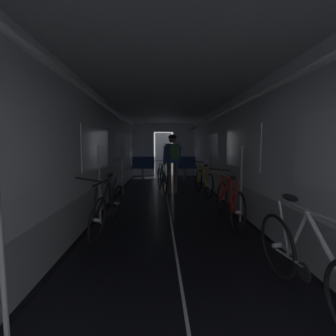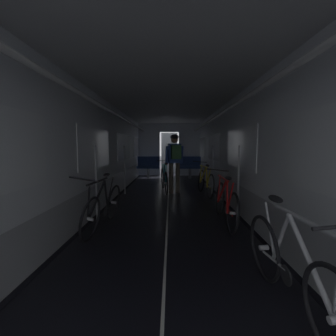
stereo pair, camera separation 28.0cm
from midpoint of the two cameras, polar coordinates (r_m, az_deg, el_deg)
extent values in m
plane|color=black|center=(2.47, -0.06, -28.72)|extent=(60.00, 60.00, 0.00)
cube|color=black|center=(5.64, -16.03, -9.08)|extent=(0.08, 11.50, 0.01)
cube|color=black|center=(5.67, 13.21, -8.92)|extent=(0.08, 11.50, 0.01)
cube|color=beige|center=(5.48, -1.35, -9.30)|extent=(0.03, 11.27, 0.00)
cube|color=#9EA0A5|center=(5.60, -17.10, -6.10)|extent=(0.12, 11.50, 0.60)
cube|color=silver|center=(5.49, -17.45, 6.53)|extent=(0.12, 11.50, 1.85)
cube|color=white|center=(4.92, -18.42, 4.64)|extent=(0.02, 1.90, 0.80)
cube|color=white|center=(7.72, -12.46, 4.93)|extent=(0.02, 1.90, 0.80)
cube|color=white|center=(10.56, -9.69, 5.05)|extent=(0.02, 1.90, 0.80)
cube|color=yellow|center=(5.64, -16.30, 4.75)|extent=(0.01, 0.20, 0.28)
cylinder|color=white|center=(5.46, -14.10, 12.69)|extent=(0.07, 11.04, 0.07)
cylinder|color=#B7BABF|center=(2.07, -38.77, -15.19)|extent=(0.04, 0.04, 1.40)
cylinder|color=#B7BABF|center=(4.37, -18.06, -3.97)|extent=(0.04, 0.04, 1.40)
cylinder|color=#B7BABF|center=(6.89, -12.17, -0.51)|extent=(0.04, 0.04, 1.40)
cube|color=#9EA0A5|center=(5.64, 14.26, -5.95)|extent=(0.12, 11.50, 0.60)
cube|color=silver|center=(5.53, 14.55, 6.59)|extent=(0.12, 11.50, 1.85)
cube|color=white|center=(4.96, 15.70, 4.71)|extent=(0.02, 1.90, 0.80)
cube|color=white|center=(7.75, 9.15, 4.99)|extent=(0.02, 1.90, 0.80)
cube|color=white|center=(10.58, 6.08, 5.09)|extent=(0.02, 1.90, 0.80)
cube|color=yellow|center=(5.56, 13.73, 4.80)|extent=(0.01, 0.20, 0.28)
cylinder|color=white|center=(5.49, 11.21, 12.70)|extent=(0.07, 11.04, 0.07)
cylinder|color=#B7BABF|center=(4.42, 15.61, -3.81)|extent=(0.04, 0.04, 1.40)
cylinder|color=#B7BABF|center=(6.92, 9.03, -0.44)|extent=(0.04, 0.04, 1.40)
cube|color=silver|center=(11.14, -6.72, 4.45)|extent=(1.00, 0.12, 2.45)
cube|color=silver|center=(11.16, 3.08, 4.48)|extent=(1.00, 0.12, 2.45)
cube|color=silver|center=(11.14, -1.84, 9.76)|extent=(0.90, 0.12, 0.40)
cube|color=#4C4F54|center=(11.81, -1.84, 3.57)|extent=(0.81, 0.04, 2.05)
cube|color=silver|center=(5.42, -1.41, 17.30)|extent=(3.14, 11.62, 0.12)
cylinder|color=gray|center=(10.15, -6.85, -1.32)|extent=(0.12, 0.12, 0.44)
cube|color=#2D4784|center=(10.12, -6.87, 0.20)|extent=(0.96, 0.44, 0.10)
cube|color=#2D4784|center=(10.29, -6.80, 1.68)|extent=(0.96, 0.08, 0.40)
torus|color=gray|center=(10.35, -9.17, 2.78)|extent=(0.14, 0.14, 0.02)
cylinder|color=gray|center=(10.16, 3.32, -1.28)|extent=(0.12, 0.12, 0.44)
cube|color=#2D4784|center=(10.14, 3.33, 0.24)|extent=(0.96, 0.44, 0.10)
cube|color=#2D4784|center=(10.31, 3.23, 1.72)|extent=(0.96, 0.08, 0.40)
torus|color=gray|center=(10.29, 0.84, 2.84)|extent=(0.14, 0.14, 0.02)
torus|color=black|center=(4.54, -14.14, -8.28)|extent=(0.19, 0.68, 0.67)
cylinder|color=#B2B2B7|center=(4.54, -14.14, -8.28)|extent=(0.10, 0.06, 0.06)
torus|color=black|center=(3.61, -18.97, -11.96)|extent=(0.19, 0.68, 0.67)
cylinder|color=#B2B2B7|center=(3.61, -18.97, -11.96)|extent=(0.10, 0.06, 0.06)
cylinder|color=black|center=(3.85, -17.75, -7.49)|extent=(0.16, 0.53, 0.56)
cylinder|color=black|center=(4.22, -15.79, -6.30)|extent=(0.09, 0.35, 0.55)
cylinder|color=black|center=(3.96, -17.59, -3.27)|extent=(0.11, 0.82, 0.04)
cylinder|color=black|center=(4.43, -14.90, -5.45)|extent=(0.11, 0.16, 0.49)
cylinder|color=black|center=(4.33, -14.97, -9.25)|extent=(0.06, 0.45, 0.07)
cylinder|color=black|center=(3.59, -19.43, -8.11)|extent=(0.09, 0.10, 0.49)
cylinder|color=black|center=(4.13, -15.88, -10.31)|extent=(0.05, 0.17, 0.17)
ellipsoid|color=black|center=(4.35, -15.74, -1.67)|extent=(0.12, 0.25, 0.07)
cylinder|color=black|center=(3.53, -20.46, -2.76)|extent=(0.44, 0.06, 0.09)
torus|color=black|center=(2.81, 22.25, -17.04)|extent=(0.11, 0.67, 0.67)
cylinder|color=#B2B2B7|center=(2.81, 22.25, -17.04)|extent=(0.10, 0.05, 0.06)
cylinder|color=#ADAFB5|center=(2.18, 31.58, -17.89)|extent=(0.10, 0.54, 0.56)
cylinder|color=#ADAFB5|center=(2.50, 25.90, -14.65)|extent=(0.07, 0.34, 0.55)
cylinder|color=#ADAFB5|center=(2.23, 29.98, -10.15)|extent=(0.07, 0.82, 0.04)
cylinder|color=#ADAFB5|center=(2.68, 23.49, -12.71)|extent=(0.07, 0.16, 0.49)
cylinder|color=#ADAFB5|center=(2.64, 24.50, -19.19)|extent=(0.04, 0.45, 0.07)
cylinder|color=black|center=(2.47, 27.13, -21.60)|extent=(0.03, 0.17, 0.17)
ellipsoid|color=black|center=(2.57, 24.72, -6.55)|extent=(0.10, 0.24, 0.07)
torus|color=black|center=(3.93, 14.62, -10.38)|extent=(0.11, 0.67, 0.67)
cylinder|color=#B2B2B7|center=(3.93, 14.62, -10.38)|extent=(0.09, 0.05, 0.06)
torus|color=black|center=(4.89, 11.27, -7.21)|extent=(0.11, 0.67, 0.67)
cylinder|color=#B2B2B7|center=(4.89, 11.27, -7.21)|extent=(0.09, 0.05, 0.06)
cylinder|color=red|center=(4.54, 11.95, -5.37)|extent=(0.09, 0.54, 0.56)
cylinder|color=red|center=(4.15, 13.28, -6.41)|extent=(0.09, 0.34, 0.55)
cylinder|color=red|center=(4.34, 12.17, -2.33)|extent=(0.05, 0.82, 0.04)
cylinder|color=red|center=(3.93, 14.09, -6.74)|extent=(0.07, 0.16, 0.49)
cylinder|color=red|center=(4.14, 13.77, -9.86)|extent=(0.04, 0.45, 0.07)
cylinder|color=red|center=(4.81, 11.14, -4.49)|extent=(0.07, 0.09, 0.49)
cylinder|color=black|center=(4.36, 13.00, -9.39)|extent=(0.03, 0.17, 0.17)
ellipsoid|color=black|center=(3.92, 13.59, -2.29)|extent=(0.10, 0.24, 0.07)
cylinder|color=black|center=(4.77, 10.78, -0.42)|extent=(0.44, 0.03, 0.07)
torus|color=black|center=(6.28, 8.68, -4.39)|extent=(0.17, 0.68, 0.67)
cylinder|color=#B2B2B7|center=(6.28, 8.68, -4.39)|extent=(0.10, 0.06, 0.06)
torus|color=black|center=(7.25, 6.34, -3.06)|extent=(0.17, 0.68, 0.67)
cylinder|color=#B2B2B7|center=(7.25, 6.34, -3.06)|extent=(0.10, 0.06, 0.06)
cylinder|color=yellow|center=(6.91, 6.84, -1.64)|extent=(0.14, 0.54, 0.56)
cylinder|color=yellow|center=(6.52, 7.78, -2.07)|extent=(0.06, 0.35, 0.55)
cylinder|color=yellow|center=(6.73, 7.00, 0.43)|extent=(0.12, 0.82, 0.04)
cylinder|color=yellow|center=(6.30, 8.32, -2.13)|extent=(0.09, 0.16, 0.49)
cylinder|color=yellow|center=(6.49, 8.12, -4.26)|extent=(0.07, 0.45, 0.07)
cylinder|color=yellow|center=(7.18, 6.24, -1.19)|extent=(0.07, 0.09, 0.49)
cylinder|color=black|center=(6.71, 7.59, -4.13)|extent=(0.05, 0.17, 0.17)
ellipsoid|color=black|center=(6.31, 7.98, 0.64)|extent=(0.12, 0.25, 0.07)
cylinder|color=black|center=(7.16, 5.98, 1.53)|extent=(0.44, 0.07, 0.07)
cylinder|color=brown|center=(6.90, -0.91, -2.47)|extent=(0.13, 0.13, 0.90)
cylinder|color=brown|center=(6.95, 0.69, -2.41)|extent=(0.13, 0.13, 0.90)
cube|color=#2D4C99|center=(6.87, -0.11, 3.60)|extent=(0.40, 0.30, 0.56)
cylinder|color=#2D4C99|center=(6.84, -1.94, 3.17)|extent=(0.13, 0.21, 0.53)
cylinder|color=#2D4C99|center=(6.95, 1.60, 3.21)|extent=(0.13, 0.21, 0.53)
sphere|color=#9E7051|center=(6.87, -0.11, 6.94)|extent=(0.21, 0.21, 0.21)
ellipsoid|color=black|center=(6.87, -0.11, 7.52)|extent=(0.30, 0.33, 0.16)
cube|color=#3D703D|center=(6.70, 0.27, 3.90)|extent=(0.31, 0.22, 0.40)
torus|color=black|center=(6.69, -2.07, -3.72)|extent=(0.15, 0.67, 0.67)
cylinder|color=#B2B2B7|center=(6.69, -2.07, -3.72)|extent=(0.10, 0.06, 0.05)
torus|color=black|center=(7.69, -3.12, -2.54)|extent=(0.15, 0.67, 0.67)
cylinder|color=#B2B2B7|center=(7.69, -3.12, -2.54)|extent=(0.10, 0.06, 0.05)
cylinder|color=teal|center=(7.35, -2.76, -1.18)|extent=(0.09, 0.54, 0.56)
cylinder|color=teal|center=(6.95, -2.34, -1.55)|extent=(0.10, 0.34, 0.55)
cylinder|color=teal|center=(7.18, -2.54, 0.79)|extent=(0.15, 0.82, 0.04)
cylinder|color=teal|center=(6.73, -2.07, -1.59)|extent=(0.03, 0.17, 0.49)
cylinder|color=teal|center=(6.91, -2.33, -3.62)|extent=(0.09, 0.45, 0.07)
cylinder|color=teal|center=(7.63, -3.03, -0.77)|extent=(0.06, 0.09, 0.49)
cylinder|color=black|center=(7.14, -2.58, -3.52)|extent=(0.04, 0.17, 0.17)
ellipsoid|color=black|center=(6.75, -2.04, 1.01)|extent=(0.12, 0.25, 0.06)
cylinder|color=black|center=(7.63, -2.96, 1.81)|extent=(0.44, 0.08, 0.04)
camera|label=1|loc=(0.14, -91.42, -0.13)|focal=25.11mm
camera|label=2|loc=(0.14, 88.58, 0.13)|focal=25.11mm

